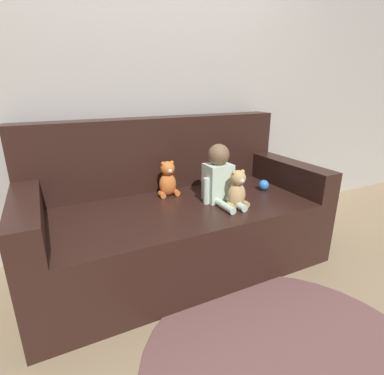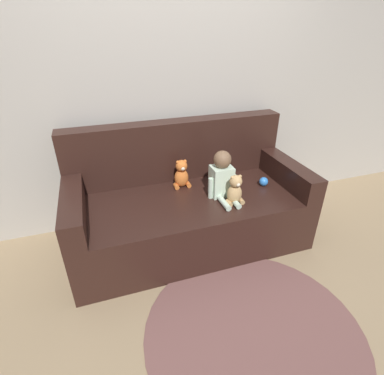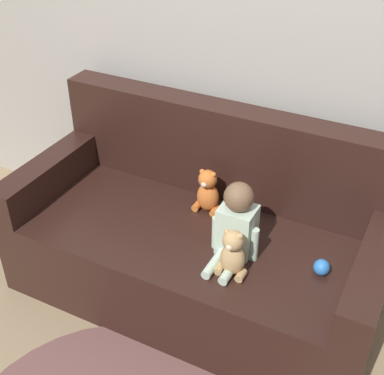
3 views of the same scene
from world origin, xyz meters
name	(u,v)px [view 1 (image 1 of 3)]	position (x,y,z in m)	size (l,w,h in m)	color
ground_plane	(180,262)	(0.00, 0.00, 0.00)	(12.00, 12.00, 0.00)	#9E8460
wall_back	(148,79)	(0.00, 0.56, 1.30)	(8.00, 0.05, 2.60)	#ADA89E
couch	(176,217)	(0.00, 0.07, 0.35)	(2.02, 0.95, 1.03)	black
person_baby	(219,177)	(0.26, -0.08, 0.66)	(0.25, 0.34, 0.40)	silver
teddy_bear_brown	(237,190)	(0.31, -0.23, 0.60)	(0.15, 0.12, 0.26)	tan
plush_toy_side	(168,180)	(-0.01, 0.18, 0.60)	(0.15, 0.12, 0.26)	orange
toy_ball	(264,185)	(0.70, -0.04, 0.52)	(0.08, 0.08, 0.08)	#337FDB
floor_rug	(294,369)	(0.10, -1.05, 0.01)	(1.44, 1.44, 0.01)	brown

